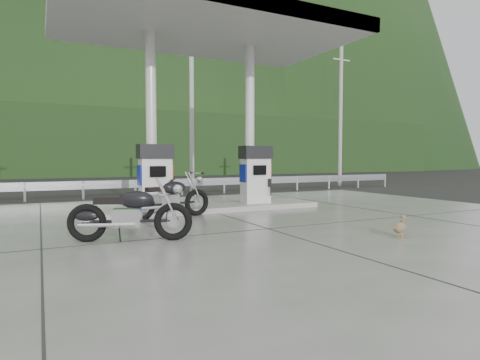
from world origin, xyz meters
name	(u,v)px	position (x,y,z in m)	size (l,w,h in m)	color
ground	(247,223)	(0.00, 0.00, 0.00)	(160.00, 160.00, 0.00)	black
forecourt_apron	(247,223)	(0.00, 0.00, 0.01)	(18.00, 14.00, 0.02)	slate
pump_island	(209,208)	(0.00, 2.50, 0.10)	(7.00, 1.40, 0.15)	#99958E
gas_pump_left	(155,177)	(-1.60, 2.50, 1.07)	(0.95, 0.55, 1.80)	silver
gas_pump_right	(256,175)	(1.60, 2.50, 1.07)	(0.95, 0.55, 1.80)	silver
canopy_column_left	(151,120)	(-1.60, 2.90, 2.67)	(0.30, 0.30, 5.00)	silver
canopy_column_right	(250,125)	(1.60, 2.90, 2.67)	(0.30, 0.30, 5.00)	silver
canopy_roof	(208,29)	(0.00, 2.50, 5.37)	(8.50, 5.00, 0.40)	beige
guardrail	(159,179)	(0.00, 8.00, 0.71)	(26.00, 0.16, 1.42)	#A8AAB1
road	(141,190)	(0.00, 11.50, 0.00)	(60.00, 7.00, 0.01)	black
utility_pole_b	(192,107)	(2.00, 9.50, 4.00)	(0.22, 0.22, 8.00)	#9C9C96
utility_pole_c	(340,116)	(11.00, 9.50, 4.00)	(0.22, 0.22, 8.00)	#9C9C96
tree_band	(94,143)	(0.00, 30.00, 3.00)	(80.00, 6.00, 6.00)	black
forested_hills	(71,169)	(0.00, 60.00, 0.00)	(100.00, 40.00, 140.00)	black
motorcycle_left	(130,214)	(-2.99, -0.96, 0.53)	(2.16, 0.68, 1.02)	black
motorcycle_right	(170,198)	(-1.47, 1.53, 0.54)	(2.18, 0.69, 1.03)	black
duck	(400,228)	(1.85, -2.95, 0.20)	(0.50, 0.14, 0.36)	brown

